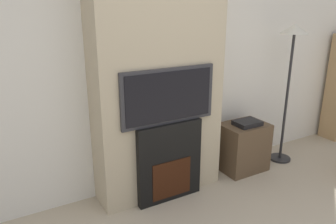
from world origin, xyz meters
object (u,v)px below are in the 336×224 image
Objects in this scene: television at (168,96)px; floor_lamp at (292,56)px; media_stand at (243,146)px; fireplace at (168,161)px.

floor_lamp reaches higher than television.
television is 1.54× the size of media_stand.
television is 1.25m from media_stand.
media_stand is at bearing 4.97° from television.
floor_lamp is at bearing 1.57° from television.
fireplace reaches higher than media_stand.
media_stand is (-0.56, 0.04, -0.97)m from floor_lamp.
television reaches higher than fireplace.
media_stand is (1.01, 0.09, -0.10)m from fireplace.
television is 0.58× the size of floor_lamp.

